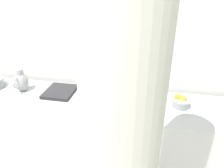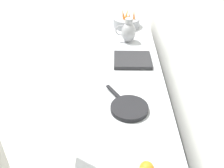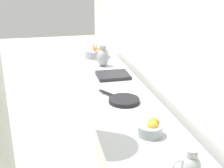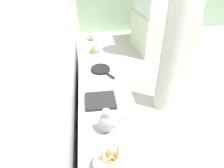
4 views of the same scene
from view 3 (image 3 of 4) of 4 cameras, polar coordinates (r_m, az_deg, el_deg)
The scene contains 8 objects.
tile_wall_left at distance 2.33m, azimuth 14.04°, elevation 8.91°, with size 0.10×7.68×3.00m, color silver.
prep_counter at distance 3.00m, azimuth 0.60°, elevation -9.29°, with size 0.63×3.11×0.91m, color #ADAFB5.
vegetable_colander at distance 3.93m, azimuth -2.99°, elevation 5.97°, with size 0.31×0.31×0.23m.
orange_bowl at distance 2.05m, azimuth 7.54°, elevation -8.50°, with size 0.17×0.17×0.11m.
metal_pitcher_tall at distance 3.53m, azimuth -1.80°, elevation 5.30°, with size 0.21×0.15×0.25m.
metal_pitcher_short at distance 1.66m, azimuth 14.87°, elevation -15.19°, with size 0.16×0.11×0.19m.
counter_sink_basin at distance 3.17m, azimuth 0.17°, elevation 1.71°, with size 0.34×0.30×0.04m, color #232326.
skillet_on_counter at distance 2.54m, azimuth 2.26°, elevation -3.15°, with size 0.31×0.40×0.03m.
Camera 3 is at (-0.91, 2.67, 1.94)m, focal length 47.30 mm.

